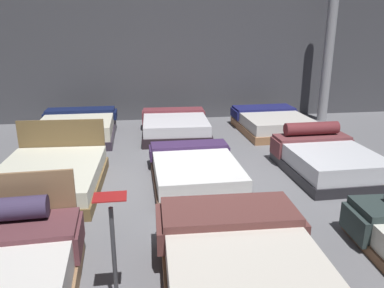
{
  "coord_description": "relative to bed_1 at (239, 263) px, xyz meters",
  "views": [
    {
      "loc": [
        -0.92,
        -5.93,
        2.55
      ],
      "look_at": [
        -0.0,
        0.38,
        0.55
      ],
      "focal_mm": 35.7,
      "sensor_mm": 36.0,
      "label": 1
    }
  ],
  "objects": [
    {
      "name": "ground_plane",
      "position": [
        -0.02,
        2.75,
        -0.29
      ],
      "size": [
        18.0,
        18.0,
        0.02
      ],
      "primitive_type": "cube",
      "color": "slate"
    },
    {
      "name": "showroom_back_wall",
      "position": [
        -0.02,
        7.35,
        1.47
      ],
      "size": [
        18.0,
        0.06,
        3.5
      ],
      "primitive_type": "cube",
      "color": "#47474C",
      "rests_on": "ground_plane"
    },
    {
      "name": "bed_1",
      "position": [
        0.0,
        0.0,
        0.0
      ],
      "size": [
        1.64,
        1.99,
        0.62
      ],
      "rotation": [
        0.0,
        0.0,
        -0.03
      ],
      "color": "#986945",
      "rests_on": "ground_plane"
    },
    {
      "name": "bed_3",
      "position": [
        -2.38,
        2.73,
        -0.07
      ],
      "size": [
        1.73,
        2.23,
        0.91
      ],
      "rotation": [
        0.0,
        0.0,
        -0.05
      ],
      "color": "brown",
      "rests_on": "ground_plane"
    },
    {
      "name": "bed_4",
      "position": [
        -0.01,
        2.79,
        -0.08
      ],
      "size": [
        1.48,
        2.05,
        0.44
      ],
      "rotation": [
        0.0,
        0.0,
        0.01
      ],
      "color": "brown",
      "rests_on": "ground_plane"
    },
    {
      "name": "bed_5",
      "position": [
        2.36,
        2.79,
        -0.03
      ],
      "size": [
        1.49,
        1.98,
        0.77
      ],
      "rotation": [
        0.0,
        0.0,
        0.02
      ],
      "color": "#232227",
      "rests_on": "ground_plane"
    },
    {
      "name": "bed_6",
      "position": [
        -2.33,
        5.64,
        -0.02
      ],
      "size": [
        1.74,
        2.0,
        0.57
      ],
      "rotation": [
        0.0,
        0.0,
        0.0
      ],
      "color": "#302835",
      "rests_on": "ground_plane"
    },
    {
      "name": "bed_7",
      "position": [
        -0.07,
        5.58,
        -0.05
      ],
      "size": [
        1.63,
        2.0,
        0.51
      ],
      "rotation": [
        0.0,
        0.0,
        -0.04
      ],
      "color": "black",
      "rests_on": "ground_plane"
    },
    {
      "name": "bed_8",
      "position": [
        2.34,
        5.61,
        -0.05
      ],
      "size": [
        1.63,
        2.1,
        0.5
      ],
      "rotation": [
        0.0,
        0.0,
        0.02
      ],
      "color": "#9A6A46",
      "rests_on": "ground_plane"
    },
    {
      "name": "price_sign",
      "position": [
        -1.2,
        -0.19,
        0.18
      ],
      "size": [
        0.28,
        0.24,
        1.18
      ],
      "color": "#3F3F44",
      "rests_on": "ground_plane"
    },
    {
      "name": "support_pillar",
      "position": [
        4.13,
        6.56,
        1.47
      ],
      "size": [
        0.26,
        0.26,
        3.5
      ],
      "primitive_type": "cylinder",
      "color": "#99999E",
      "rests_on": "ground_plane"
    }
  ]
}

